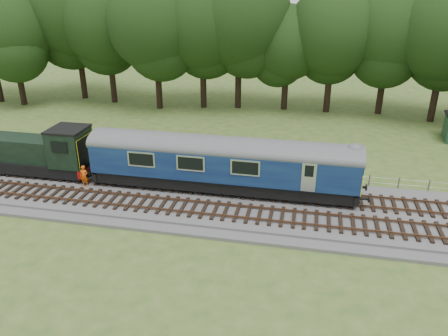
# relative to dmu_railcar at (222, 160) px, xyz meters

# --- Properties ---
(ground) EXTENTS (120.00, 120.00, 0.00)m
(ground) POSITION_rel_dmu_railcar_xyz_m (-1.93, -1.40, -2.61)
(ground) COLOR #3D5F23
(ground) RESTS_ON ground
(ballast) EXTENTS (70.00, 7.00, 0.35)m
(ballast) POSITION_rel_dmu_railcar_xyz_m (-1.93, -1.40, -2.43)
(ballast) COLOR #4C4C4F
(ballast) RESTS_ON ground
(track_north) EXTENTS (67.20, 2.40, 0.21)m
(track_north) POSITION_rel_dmu_railcar_xyz_m (-1.93, -0.00, -2.19)
(track_north) COLOR black
(track_north) RESTS_ON ballast
(track_south) EXTENTS (67.20, 2.40, 0.21)m
(track_south) POSITION_rel_dmu_railcar_xyz_m (-1.93, -3.00, -2.19)
(track_south) COLOR black
(track_south) RESTS_ON ballast
(fence) EXTENTS (64.00, 0.12, 1.00)m
(fence) POSITION_rel_dmu_railcar_xyz_m (-1.93, 3.10, -2.61)
(fence) COLOR #6B6054
(fence) RESTS_ON ground
(tree_line) EXTENTS (70.00, 8.00, 18.00)m
(tree_line) POSITION_rel_dmu_railcar_xyz_m (-1.93, 20.60, -2.61)
(tree_line) COLOR black
(tree_line) RESTS_ON ground
(dmu_railcar) EXTENTS (18.05, 2.86, 3.88)m
(dmu_railcar) POSITION_rel_dmu_railcar_xyz_m (0.00, 0.00, 0.00)
(dmu_railcar) COLOR black
(dmu_railcar) RESTS_ON ground
(shunter_loco) EXTENTS (8.91, 2.60, 3.38)m
(shunter_loco) POSITION_rel_dmu_railcar_xyz_m (-13.93, 0.00, -0.63)
(shunter_loco) COLOR black
(shunter_loco) RESTS_ON ground
(worker) EXTENTS (0.57, 0.37, 1.55)m
(worker) POSITION_rel_dmu_railcar_xyz_m (-9.57, -1.40, -1.48)
(worker) COLOR #FA5A0D
(worker) RESTS_ON ballast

